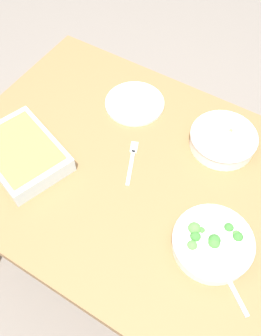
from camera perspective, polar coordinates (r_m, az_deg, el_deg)
name	(u,v)px	position (r m, az deg, el deg)	size (l,w,h in m)	color
ground_plane	(130,252)	(1.92, 0.00, -12.45)	(6.00, 6.00, 0.00)	slate
dining_table	(131,182)	(1.34, 0.00, -2.16)	(1.20, 0.90, 0.74)	olive
stew_bowl	(223,139)	(1.33, 13.70, 4.21)	(0.23, 0.23, 0.06)	white
broccoli_bowl	(212,243)	(1.13, 12.18, -10.86)	(0.23, 0.23, 0.07)	white
baking_dish	(22,153)	(1.31, -15.96, 2.22)	(0.36, 0.31, 0.06)	silver
side_plate	(135,103)	(1.44, 0.63, 9.67)	(0.22, 0.22, 0.01)	white
spoon_by_stew	(223,154)	(1.33, 13.69, 2.02)	(0.11, 0.16, 0.01)	silver
spoon_by_broccoli	(227,277)	(1.13, 14.24, -15.50)	(0.15, 0.12, 0.01)	silver
fork_on_table	(132,160)	(1.28, 0.21, 1.28)	(0.09, 0.17, 0.01)	silver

